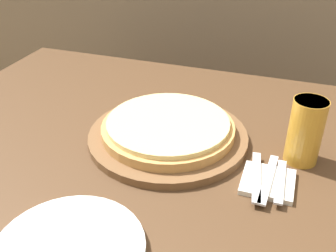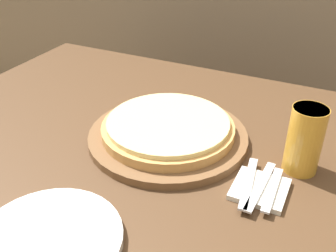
% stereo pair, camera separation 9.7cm
% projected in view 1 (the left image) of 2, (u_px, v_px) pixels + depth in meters
% --- Properties ---
extents(dining_table, '(1.34, 1.04, 0.70)m').
position_uv_depth(dining_table, '(153.00, 247.00, 1.15)').
color(dining_table, '#4C331E').
rests_on(dining_table, ground_plane).
extents(pizza_on_board, '(0.40, 0.40, 0.06)m').
position_uv_depth(pizza_on_board, '(168.00, 131.00, 0.98)').
color(pizza_on_board, brown).
rests_on(pizza_on_board, dining_table).
extents(beer_glass, '(0.08, 0.08, 0.16)m').
position_uv_depth(beer_glass, '(306.00, 129.00, 0.88)').
color(beer_glass, gold).
rests_on(beer_glass, dining_table).
extents(dinner_plate, '(0.27, 0.27, 0.02)m').
position_uv_depth(dinner_plate, '(69.00, 251.00, 0.67)').
color(dinner_plate, silver).
rests_on(dinner_plate, dining_table).
extents(napkin_stack, '(0.11, 0.11, 0.01)m').
position_uv_depth(napkin_stack, '(268.00, 182.00, 0.84)').
color(napkin_stack, silver).
rests_on(napkin_stack, dining_table).
extents(fork, '(0.04, 0.18, 0.00)m').
position_uv_depth(fork, '(256.00, 176.00, 0.84)').
color(fork, silver).
rests_on(fork, napkin_stack).
extents(dinner_knife, '(0.03, 0.17, 0.00)m').
position_uv_depth(dinner_knife, '(268.00, 179.00, 0.83)').
color(dinner_knife, silver).
rests_on(dinner_knife, napkin_stack).
extents(spoon, '(0.02, 0.15, 0.00)m').
position_uv_depth(spoon, '(280.00, 181.00, 0.83)').
color(spoon, silver).
rests_on(spoon, napkin_stack).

